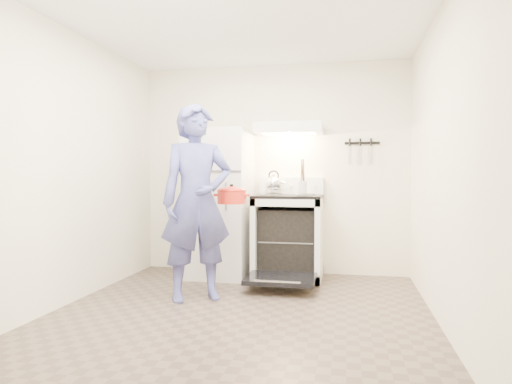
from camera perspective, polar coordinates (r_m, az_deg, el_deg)
floor at (r=3.95m, az=-2.23°, el=-15.19°), size 3.60×3.60×0.00m
back_wall at (r=5.54m, az=2.15°, el=2.87°), size 3.20×0.02×2.50m
refrigerator at (r=5.33m, az=-4.64°, el=-1.41°), size 0.70×0.70×1.70m
stove_body at (r=5.23m, az=4.06°, el=-5.77°), size 0.76×0.65×0.92m
cooktop at (r=5.19m, az=4.07°, el=-0.56°), size 0.76×0.65×0.03m
backsplash at (r=5.46m, az=4.46°, el=0.78°), size 0.76×0.07×0.20m
oven_door at (r=4.71m, az=3.11°, el=-10.78°), size 0.70×0.54×0.04m
oven_rack at (r=5.23m, az=4.06°, el=-5.98°), size 0.60×0.52×0.01m
range_hood at (r=5.28m, az=4.20°, el=7.90°), size 0.76×0.50×0.12m
knife_strip at (r=5.46m, az=13.12°, el=5.98°), size 0.40×0.02×0.03m
pizza_stone at (r=5.23m, az=5.08°, el=-5.83°), size 0.33×0.33×0.02m
tea_kettle at (r=5.34m, az=2.21°, el=1.19°), size 0.23×0.19×0.28m
utensil_jar at (r=4.94m, az=5.86°, el=0.59°), size 0.10×0.10×0.13m
person at (r=4.33m, az=-7.41°, el=-1.25°), size 0.80×0.72×1.84m
dutch_oven at (r=4.51m, az=-3.08°, el=-0.64°), size 0.35×0.28×0.23m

